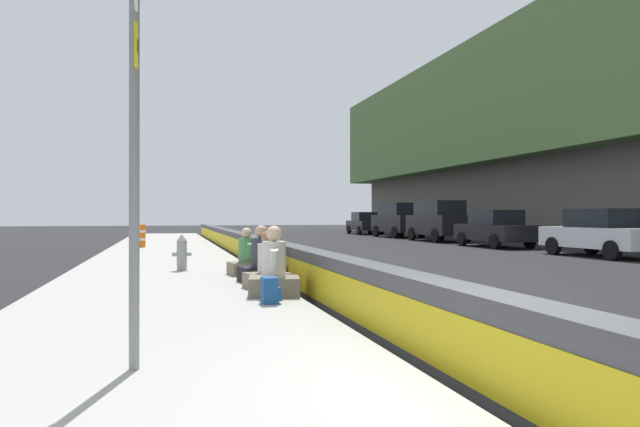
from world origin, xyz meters
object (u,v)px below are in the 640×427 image
seated_person_far (246,260)px  parked_car_third (602,233)px  seated_person_foreground (274,274)px  seated_person_rear (261,264)px  parked_car_far (398,220)px  parked_car_fourth (495,229)px  parked_car_farther (365,223)px  parked_car_midline (438,220)px  seated_person_middle (268,270)px  backpack (270,291)px  route_sign_post (135,132)px  fire_hydrant (182,252)px  construction_barrel (139,236)px

seated_person_far → parked_car_third: size_ratio=0.23×
seated_person_foreground → seated_person_rear: bearing=-3.0°
seated_person_far → parked_car_far: (22.93, -13.15, 0.71)m
parked_car_fourth → parked_car_farther: (18.68, -0.18, 0.00)m
parked_car_fourth → parked_car_midline: size_ratio=0.94×
seated_person_middle → backpack: (-1.82, 0.27, -0.14)m
seated_person_rear → parked_car_fourth: (12.24, -12.79, 0.37)m
backpack → parked_car_midline: bearing=-32.0°
parked_car_midline → seated_person_far: bearing=142.2°
seated_person_foreground → parked_car_fourth: (14.29, -12.90, 0.36)m
route_sign_post → backpack: bearing=-27.5°
parked_car_third → route_sign_post: bearing=128.5°
seated_person_foreground → parked_car_midline: size_ratio=0.24×
seated_person_far → parked_car_fourth: size_ratio=0.24×
seated_person_rear → parked_car_farther: parked_car_farther is taller
route_sign_post → parked_car_fourth: 23.85m
route_sign_post → backpack: 4.32m
route_sign_post → seated_person_middle: 5.92m
backpack → fire_hydrant: bearing=11.4°
fire_hydrant → parked_car_far: parked_car_far is taller
route_sign_post → parked_car_midline: route_sign_post is taller
parked_car_farther → fire_hydrant: bearing=152.7°
route_sign_post → parked_car_midline: 28.99m
fire_hydrant → backpack: size_ratio=2.20×
seated_person_rear → parked_car_far: 27.70m
parked_car_midline → backpack: bearing=148.0°
seated_person_foreground → parked_car_third: size_ratio=0.26×
seated_person_middle → seated_person_rear: size_ratio=0.93×
fire_hydrant → construction_barrel: (10.95, 1.47, 0.03)m
seated_person_rear → parked_car_third: 14.25m
seated_person_middle → seated_person_rear: 1.05m
parked_car_far → parked_car_midline: bearing=179.5°
fire_hydrant → construction_barrel: bearing=7.6°
fire_hydrant → parked_car_fourth: 17.06m
route_sign_post → fire_hydrant: route_sign_post is taller
seated_person_middle → parked_car_farther: bearing=-22.2°
seated_person_far → parked_car_midline: (16.90, -13.09, 0.71)m
seated_person_middle → route_sign_post: bearing=158.6°
seated_person_foreground → parked_car_far: bearing=-26.4°
route_sign_post → parked_car_farther: route_sign_post is taller
seated_person_foreground → construction_barrel: 16.15m
seated_person_rear → construction_barrel: bearing=12.0°
fire_hydrant → parked_car_farther: 31.52m
parked_car_midline → parked_car_far: (6.03, -0.06, 0.00)m
backpack → parked_car_fourth: parked_car_fourth is taller
parked_car_third → parked_car_farther: (25.19, 0.07, 0.00)m
parked_car_third → backpack: bearing=122.7°
seated_person_far → backpack: seated_person_far is taller
seated_person_far → route_sign_post: bearing=165.5°
fire_hydrant → parked_car_third: 14.80m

